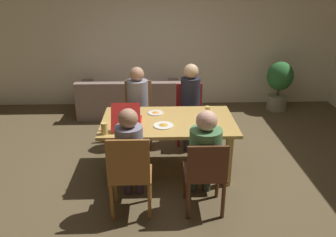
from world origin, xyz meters
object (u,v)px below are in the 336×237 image
object	(u,v)px
person_1	(191,99)
chair_3	(205,174)
chair_2	(139,109)
couch	(130,101)
person_3	(204,150)
plate_0	(156,113)
chair_0	(130,172)
drinking_glass_1	(206,124)
plate_1	(163,125)
person_2	(138,101)
chair_1	(189,110)
potted_plant	(279,82)
person_0	(130,151)
drinking_glass_2	(207,111)
dining_table	(168,127)
drinking_glass_0	(104,128)
pizza_box_0	(127,120)

from	to	relation	value
person_1	chair_3	size ratio (longest dim) A/B	1.43
chair_2	couch	distance (m)	1.21
person_3	plate_0	bearing A→B (deg)	117.66
chair_0	drinking_glass_1	bearing A→B (deg)	36.43
chair_3	plate_0	size ratio (longest dim) A/B	4.28
chair_3	plate_1	distance (m)	0.88
person_2	drinking_glass_1	xyz separation A→B (m)	(0.88, -1.07, 0.07)
plate_0	couch	xyz separation A→B (m)	(-0.50, 1.84, -0.48)
chair_0	person_3	distance (m)	0.83
plate_1	chair_1	bearing A→B (deg)	69.45
person_1	chair_2	bearing A→B (deg)	172.42
chair_2	potted_plant	distance (m)	2.96
chair_0	couch	size ratio (longest dim) A/B	0.51
person_0	drinking_glass_2	distance (m)	1.35
dining_table	person_1	xyz separation A→B (m)	(0.37, 0.83, 0.09)
person_0	plate_1	xyz separation A→B (m)	(0.37, 0.60, 0.04)
chair_0	drinking_glass_0	world-z (taller)	chair_0
potted_plant	couch	bearing A→B (deg)	-176.90
chair_3	potted_plant	size ratio (longest dim) A/B	0.92
person_2	plate_0	xyz separation A→B (m)	(0.27, -0.54, 0.02)
person_0	chair_0	bearing A→B (deg)	-90.00
person_2	pizza_box_0	size ratio (longest dim) A/B	2.35
chair_0	drinking_glass_0	bearing A→B (deg)	120.46
chair_1	chair_2	bearing A→B (deg)	-177.10
person_3	couch	xyz separation A→B (m)	(-1.03, 2.85, -0.43)
chair_0	chair_3	bearing A→B (deg)	2.26
couch	plate_1	bearing A→B (deg)	-75.32
person_2	person_3	xyz separation A→B (m)	(0.80, -1.54, -0.02)
person_0	person_3	distance (m)	0.80
person_0	chair_3	world-z (taller)	person_0
person_0	chair_1	xyz separation A→B (m)	(0.80, 1.75, -0.22)
chair_1	chair_2	xyz separation A→B (m)	(-0.80, -0.04, 0.05)
couch	chair_2	bearing A→B (deg)	-78.79
person_2	pizza_box_0	xyz separation A→B (m)	(-0.08, -0.88, 0.06)
chair_3	pizza_box_0	xyz separation A→B (m)	(-0.88, 0.81, 0.30)
person_1	chair_2	world-z (taller)	person_1
dining_table	drinking_glass_0	bearing A→B (deg)	-152.72
dining_table	plate_1	distance (m)	0.22
chair_2	pizza_box_0	world-z (taller)	pizza_box_0
chair_0	chair_1	world-z (taller)	chair_0
person_2	chair_3	world-z (taller)	person_2
chair_1	person_1	bearing A→B (deg)	-90.00
drinking_glass_0	couch	bearing A→B (deg)	87.83
dining_table	chair_0	distance (m)	1.04
pizza_box_0	drinking_glass_2	world-z (taller)	pizza_box_0
chair_1	person_3	size ratio (longest dim) A/B	0.76
person_1	drinking_glass_1	bearing A→B (deg)	-85.70
dining_table	person_1	bearing A→B (deg)	66.10
person_1	plate_1	xyz separation A→B (m)	(-0.43, -1.01, 0.01)
dining_table	plate_1	bearing A→B (deg)	-110.12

